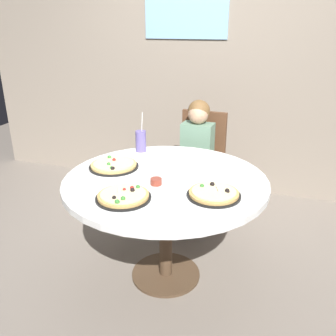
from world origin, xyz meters
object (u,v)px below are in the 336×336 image
(pizza_cheese, at_px, (114,165))
(soda_cup, at_px, (141,141))
(chair_wooden, at_px, (200,160))
(pizza_veggie, at_px, (214,193))
(pizza_pepperoni, at_px, (123,196))
(dining_table, at_px, (166,191))
(sauce_bowl, at_px, (156,181))
(diner_child, at_px, (194,172))
(plate_small, at_px, (205,169))

(pizza_cheese, bearing_deg, soda_cup, 82.21)
(chair_wooden, xyz_separation_m, pizza_veggie, (0.34, -1.13, 0.24))
(pizza_cheese, relative_size, pizza_pepperoni, 1.07)
(dining_table, xyz_separation_m, pizza_veggie, (0.34, -0.16, 0.11))
(pizza_cheese, xyz_separation_m, sauce_bowl, (0.37, -0.17, 0.00))
(dining_table, distance_m, diner_child, 0.80)
(dining_table, bearing_deg, pizza_veggie, -25.02)
(diner_child, bearing_deg, pizza_pepperoni, -96.47)
(pizza_veggie, relative_size, sauce_bowl, 4.41)
(soda_cup, bearing_deg, diner_child, 46.05)
(sauce_bowl, bearing_deg, pizza_cheese, 154.64)
(chair_wooden, relative_size, soda_cup, 3.09)
(pizza_cheese, height_order, sauce_bowl, pizza_cheese)
(plate_small, bearing_deg, pizza_veggie, -70.46)
(diner_child, relative_size, pizza_veggie, 3.51)
(soda_cup, xyz_separation_m, sauce_bowl, (0.32, -0.55, -0.06))
(pizza_pepperoni, xyz_separation_m, soda_cup, (-0.21, 0.78, 0.06))
(soda_cup, relative_size, plate_small, 1.71)
(pizza_veggie, distance_m, sauce_bowl, 0.37)
(chair_wooden, height_order, pizza_pepperoni, chair_wooden)
(pizza_veggie, height_order, pizza_cheese, same)
(diner_child, bearing_deg, dining_table, -89.68)
(dining_table, relative_size, sauce_bowl, 18.50)
(pizza_cheese, xyz_separation_m, soda_cup, (0.05, 0.37, 0.06))
(plate_small, bearing_deg, sauce_bowl, -125.10)
(dining_table, distance_m, plate_small, 0.32)
(soda_cup, bearing_deg, chair_wooden, 56.90)
(diner_child, xyz_separation_m, sauce_bowl, (-0.02, -0.90, 0.29))
(diner_child, relative_size, sauce_bowl, 15.46)
(pizza_veggie, distance_m, pizza_pepperoni, 0.51)
(chair_wooden, bearing_deg, soda_cup, -123.10)
(chair_wooden, distance_m, pizza_cheese, 1.01)
(dining_table, height_order, diner_child, diner_child)
(chair_wooden, bearing_deg, pizza_pepperoni, -96.00)
(pizza_cheese, bearing_deg, chair_wooden, 66.23)
(dining_table, height_order, sauce_bowl, sauce_bowl)
(pizza_veggie, relative_size, pizza_pepperoni, 0.99)
(chair_wooden, bearing_deg, plate_small, -74.89)
(diner_child, xyz_separation_m, plate_small, (0.21, -0.57, 0.27))
(pizza_veggie, bearing_deg, dining_table, 154.98)
(pizza_cheese, distance_m, pizza_pepperoni, 0.49)
(pizza_pepperoni, bearing_deg, pizza_cheese, 122.18)
(pizza_cheese, distance_m, plate_small, 0.62)
(soda_cup, bearing_deg, dining_table, -51.84)
(pizza_veggie, xyz_separation_m, soda_cup, (-0.68, 0.59, 0.06))
(pizza_pepperoni, bearing_deg, soda_cup, 104.93)
(pizza_veggie, height_order, plate_small, pizza_veggie)
(pizza_veggie, relative_size, plate_small, 1.71)
(pizza_pepperoni, height_order, sauce_bowl, pizza_pepperoni)
(soda_cup, bearing_deg, pizza_pepperoni, -75.07)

